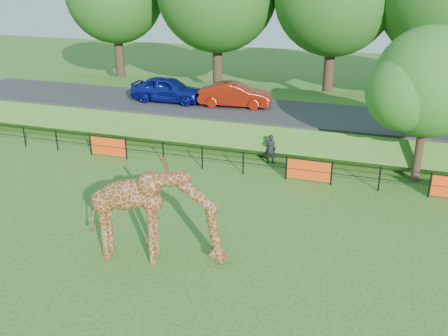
# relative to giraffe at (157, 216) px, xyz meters

# --- Properties ---
(ground) EXTENTS (90.00, 90.00, 0.00)m
(ground) POSITION_rel_giraffe_xyz_m (0.63, -0.24, -1.60)
(ground) COLOR #265816
(ground) RESTS_ON ground
(giraffe) EXTENTS (4.54, 1.66, 3.19)m
(giraffe) POSITION_rel_giraffe_xyz_m (0.00, 0.00, 0.00)
(giraffe) COLOR #5E2F13
(giraffe) RESTS_ON ground
(perimeter_fence) EXTENTS (28.07, 0.10, 1.10)m
(perimeter_fence) POSITION_rel_giraffe_xyz_m (0.63, 7.76, -1.05)
(perimeter_fence) COLOR black
(perimeter_fence) RESTS_ON ground
(embankment) EXTENTS (40.00, 9.00, 1.30)m
(embankment) POSITION_rel_giraffe_xyz_m (0.63, 15.26, -0.95)
(embankment) COLOR #265816
(embankment) RESTS_ON ground
(road) EXTENTS (40.00, 5.00, 0.12)m
(road) POSITION_rel_giraffe_xyz_m (0.63, 13.76, -0.24)
(road) COLOR #2A2A2C
(road) RESTS_ON embankment
(car_blue) EXTENTS (4.37, 1.79, 1.48)m
(car_blue) POSITION_rel_giraffe_xyz_m (-5.75, 13.79, 0.57)
(car_blue) COLOR #121B95
(car_blue) RESTS_ON road
(car_red) EXTENTS (4.23, 1.94, 1.34)m
(car_red) POSITION_rel_giraffe_xyz_m (-1.67, 13.95, 0.50)
(car_red) COLOR #9F1C0B
(car_red) RESTS_ON road
(visitor) EXTENTS (0.58, 0.43, 1.47)m
(visitor) POSITION_rel_giraffe_xyz_m (1.50, 9.46, -0.86)
(visitor) COLOR black
(visitor) RESTS_ON ground
(tree_east) EXTENTS (5.40, 4.71, 6.76)m
(tree_east) POSITION_rel_giraffe_xyz_m (8.22, 9.39, 2.69)
(tree_east) COLOR #352318
(tree_east) RESTS_ON ground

